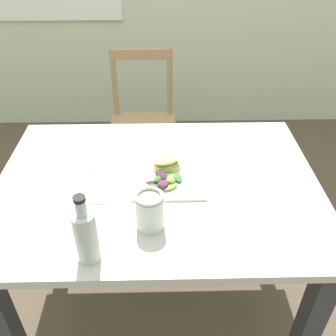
% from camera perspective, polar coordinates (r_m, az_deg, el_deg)
% --- Properties ---
extents(ground_plane, '(8.31, 8.31, 0.00)m').
position_cam_1_polar(ground_plane, '(1.91, -2.96, -19.38)').
color(ground_plane, brown).
extents(dining_table, '(1.18, 0.86, 0.74)m').
position_cam_1_polar(dining_table, '(1.43, -1.53, -6.21)').
color(dining_table, '#BCB7AD').
rests_on(dining_table, ground).
extents(chair_wooden_far, '(0.40, 0.40, 0.87)m').
position_cam_1_polar(chair_wooden_far, '(2.30, -3.87, 6.76)').
color(chair_wooden_far, tan).
rests_on(chair_wooden_far, ground).
extents(plate_lunch, '(0.26, 0.26, 0.01)m').
position_cam_1_polar(plate_lunch, '(1.36, 0.04, -1.51)').
color(plate_lunch, white).
rests_on(plate_lunch, dining_table).
extents(sandwich_half_front, '(0.10, 0.09, 0.06)m').
position_cam_1_polar(sandwich_half_front, '(1.37, -0.22, 0.61)').
color(sandwich_half_front, '#DBB270').
rests_on(sandwich_half_front, plate_lunch).
extents(salad_mixed_greens, '(0.14, 0.11, 0.03)m').
position_cam_1_polar(salad_mixed_greens, '(1.32, -0.53, -1.79)').
color(salad_mixed_greens, '#518438').
rests_on(salad_mixed_greens, plate_lunch).
extents(napkin_folded, '(0.12, 0.25, 0.00)m').
position_cam_1_polar(napkin_folded, '(1.37, -11.02, -2.14)').
color(napkin_folded, silver).
rests_on(napkin_folded, dining_table).
extents(fork_on_napkin, '(0.03, 0.19, 0.00)m').
position_cam_1_polar(fork_on_napkin, '(1.38, -10.98, -1.57)').
color(fork_on_napkin, silver).
rests_on(fork_on_napkin, napkin_folded).
extents(bottle_cold_brew, '(0.07, 0.07, 0.23)m').
position_cam_1_polar(bottle_cold_brew, '(1.06, -12.50, -10.53)').
color(bottle_cold_brew, black).
rests_on(bottle_cold_brew, dining_table).
extents(mason_jar_iced_tea, '(0.09, 0.09, 0.13)m').
position_cam_1_polar(mason_jar_iced_tea, '(1.14, -2.84, -6.86)').
color(mason_jar_iced_tea, '#C67528').
rests_on(mason_jar_iced_tea, dining_table).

